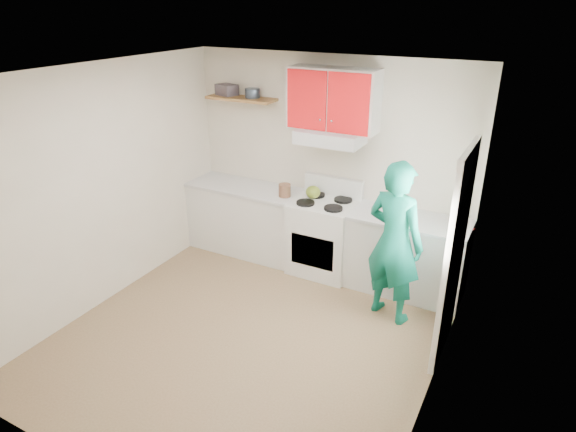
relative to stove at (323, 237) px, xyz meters
The scene contains 21 objects.
floor 1.64m from the stove, 93.63° to the right, with size 3.80×3.80×0.00m, color brown.
ceiling 2.66m from the stove, 93.63° to the right, with size 3.60×3.80×0.04m, color white.
back_wall 0.91m from the stove, 107.10° to the left, with size 3.60×0.04×2.60m, color beige.
front_wall 3.58m from the stove, 91.65° to the right, with size 3.60×0.04×2.60m, color beige.
left_wall 2.61m from the stove, 140.34° to the right, with size 0.04×3.80×2.60m, color beige.
right_wall 2.46m from the stove, 42.81° to the right, with size 0.04×3.80×2.60m, color beige.
door 1.97m from the stove, 27.58° to the right, with size 0.05×0.85×2.05m, color white.
door_glass 2.11m from the stove, 27.97° to the right, with size 0.01×0.55×0.95m, color white.
counter_left 1.14m from the stove, behind, with size 1.52×0.60×0.90m, color silver.
counter_right 1.04m from the stove, ahead, with size 1.32×0.60×0.90m, color silver.
stove is the anchor object (origin of this frame).
range_hood 1.24m from the stove, 90.00° to the left, with size 0.76×0.44×0.15m, color silver.
upper_cabinets 1.67m from the stove, 90.00° to the left, with size 1.02×0.33×0.70m, color red.
shelf 2.01m from the stove, behind, with size 0.90×0.30×0.04m, color brown.
books 2.23m from the stove, behind, with size 0.26×0.19×0.14m, color #433B42.
tin 1.98m from the stove, 169.50° to the left, with size 0.19×0.19×0.11m, color #333D4C.
kettle 0.57m from the stove, 159.59° to the left, with size 0.18×0.18×0.15m, color olive.
crock 0.74m from the stove, behind, with size 0.15×0.15×0.18m, color #4D3122.
cutting_board 0.76m from the stove, ahead, with size 0.27×0.20×0.02m, color olive.
silicone_mat 1.59m from the stove, ahead, with size 0.32×0.27×0.01m, color #B31B12.
person 1.25m from the stove, 28.29° to the right, with size 0.64×0.42×1.75m, color #0B6A54.
Camera 1 is at (2.31, -3.50, 3.17)m, focal length 30.97 mm.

